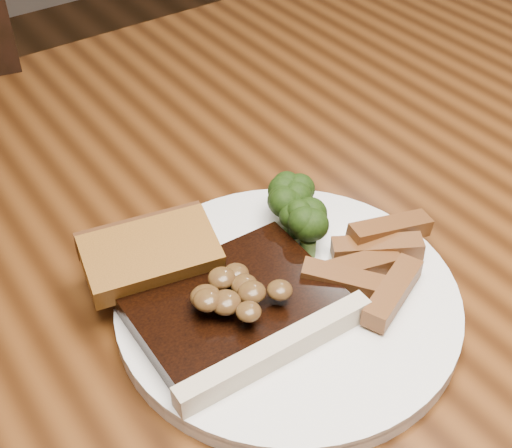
{
  "coord_description": "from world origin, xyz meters",
  "views": [
    {
      "loc": [
        -0.27,
        -0.38,
        1.17
      ],
      "look_at": [
        -0.01,
        -0.01,
        0.78
      ],
      "focal_mm": 50.0,
      "sensor_mm": 36.0,
      "label": 1
    }
  ],
  "objects_px": {
    "plate": "(288,304)",
    "steak": "(236,309)",
    "dining_table": "(262,311)",
    "garlic_bread": "(153,273)",
    "potato_wedges": "(376,263)"
  },
  "relations": [
    {
      "from": "dining_table",
      "to": "steak",
      "type": "relative_size",
      "value": 10.69
    },
    {
      "from": "plate",
      "to": "steak",
      "type": "relative_size",
      "value": 1.81
    },
    {
      "from": "dining_table",
      "to": "garlic_bread",
      "type": "distance_m",
      "value": 0.16
    },
    {
      "from": "plate",
      "to": "potato_wedges",
      "type": "height_order",
      "value": "potato_wedges"
    },
    {
      "from": "dining_table",
      "to": "garlic_bread",
      "type": "xyz_separation_m",
      "value": [
        -0.11,
        -0.0,
        0.12
      ]
    },
    {
      "from": "plate",
      "to": "dining_table",
      "type": "bearing_deg",
      "value": 68.36
    },
    {
      "from": "steak",
      "to": "garlic_bread",
      "type": "height_order",
      "value": "same"
    },
    {
      "from": "garlic_bread",
      "to": "potato_wedges",
      "type": "relative_size",
      "value": 1.07
    },
    {
      "from": "plate",
      "to": "garlic_bread",
      "type": "distance_m",
      "value": 0.11
    },
    {
      "from": "garlic_bread",
      "to": "dining_table",
      "type": "bearing_deg",
      "value": 13.3
    },
    {
      "from": "steak",
      "to": "potato_wedges",
      "type": "relative_size",
      "value": 1.56
    },
    {
      "from": "dining_table",
      "to": "plate",
      "type": "height_order",
      "value": "plate"
    },
    {
      "from": "dining_table",
      "to": "plate",
      "type": "distance_m",
      "value": 0.13
    },
    {
      "from": "plate",
      "to": "steak",
      "type": "distance_m",
      "value": 0.05
    },
    {
      "from": "steak",
      "to": "garlic_bread",
      "type": "xyz_separation_m",
      "value": [
        -0.03,
        0.07,
        0.0
      ]
    }
  ]
}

